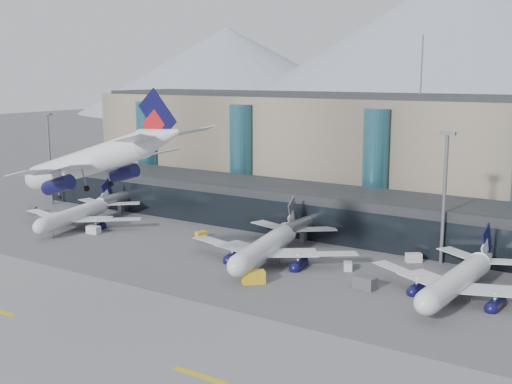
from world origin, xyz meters
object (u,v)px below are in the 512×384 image
(lightmast_mid, at_px, (445,190))
(veh_a, at_px, (93,230))
(hero_jet, at_px, (102,152))
(jet_parked_mid, at_px, (272,237))
(veh_b, at_px, (201,234))
(jet_parked_left, at_px, (82,209))
(veh_d, at_px, (414,258))
(jet_parked_right, at_px, (464,270))
(veh_f, at_px, (33,210))
(lightmast_left, at_px, (49,153))
(veh_c, at_px, (365,283))
(veh_h, at_px, (254,277))
(veh_g, at_px, (348,266))

(lightmast_mid, xyz_separation_m, veh_a, (-74.36, -20.56, -13.54))
(hero_jet, height_order, jet_parked_mid, hero_jet)
(jet_parked_mid, xyz_separation_m, veh_b, (-22.33, 5.79, -3.78))
(hero_jet, height_order, jet_parked_left, hero_jet)
(veh_d, bearing_deg, jet_parked_right, -82.96)
(jet_parked_right, xyz_separation_m, veh_d, (-13.25, 13.60, -3.36))
(veh_b, relative_size, veh_f, 0.74)
(veh_a, relative_size, veh_b, 1.30)
(lightmast_mid, relative_size, hero_jet, 0.71)
(lightmast_left, xyz_separation_m, veh_b, (58.60, -6.75, -13.73))
(lightmast_left, distance_m, jet_parked_right, 119.59)
(lightmast_left, height_order, veh_c, lightmast_left)
(jet_parked_mid, distance_m, jet_parked_right, 37.56)
(lightmast_left, bearing_deg, veh_c, -10.39)
(lightmast_left, height_order, hero_jet, hero_jet)
(lightmast_mid, bearing_deg, veh_c, -105.97)
(hero_jet, relative_size, veh_h, 9.04)
(veh_a, bearing_deg, jet_parked_mid, 1.06)
(jet_parked_left, relative_size, jet_parked_right, 0.98)
(lightmast_left, bearing_deg, hero_jet, -33.91)
(jet_parked_mid, relative_size, veh_d, 12.16)
(veh_a, height_order, veh_g, veh_a)
(lightmast_left, height_order, veh_g, lightmast_left)
(jet_parked_left, bearing_deg, veh_f, 71.43)
(hero_jet, bearing_deg, lightmast_mid, 55.06)
(veh_d, bearing_deg, jet_parked_left, 152.96)
(veh_h, bearing_deg, lightmast_mid, 7.33)
(jet_parked_right, relative_size, veh_b, 14.47)
(veh_b, height_order, veh_g, veh_g)
(veh_a, distance_m, veh_g, 61.42)
(jet_parked_mid, bearing_deg, veh_a, 85.18)
(veh_a, relative_size, veh_c, 0.79)
(veh_a, bearing_deg, veh_f, 163.06)
(hero_jet, distance_m, veh_c, 48.91)
(lightmast_mid, relative_size, jet_parked_left, 0.76)
(veh_d, bearing_deg, lightmast_mid, -14.46)
(hero_jet, relative_size, jet_parked_mid, 0.98)
(jet_parked_right, bearing_deg, veh_d, 47.72)
(lightmast_left, distance_m, veh_d, 106.11)
(jet_parked_right, bearing_deg, lightmast_mid, 32.01)
(hero_jet, bearing_deg, jet_parked_left, 142.14)
(hero_jet, bearing_deg, lightmast_left, 146.18)
(veh_b, xyz_separation_m, veh_h, (27.50, -20.25, 0.41))
(hero_jet, bearing_deg, veh_d, 57.71)
(jet_parked_right, distance_m, veh_f, 112.33)
(jet_parked_left, height_order, veh_h, jet_parked_left)
(veh_b, relative_size, veh_h, 0.60)
(veh_a, relative_size, veh_f, 0.96)
(jet_parked_right, bearing_deg, veh_c, 116.92)
(jet_parked_right, relative_size, veh_g, 13.63)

